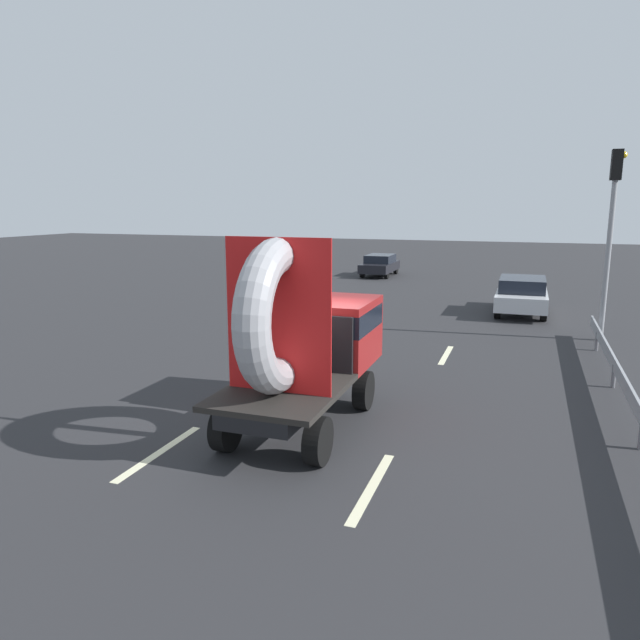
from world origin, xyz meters
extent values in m
plane|color=#28282B|center=(0.00, 0.00, 0.00)|extent=(120.00, 120.00, 0.00)
cylinder|color=black|center=(-0.58, 0.99, 0.41)|extent=(0.28, 0.82, 0.82)
cylinder|color=black|center=(1.12, 0.99, 0.41)|extent=(0.28, 0.82, 0.82)
cylinder|color=black|center=(-0.58, -1.84, 0.41)|extent=(0.28, 0.82, 0.82)
cylinder|color=black|center=(1.12, -1.84, 0.41)|extent=(0.28, 0.82, 0.82)
cube|color=black|center=(0.27, -0.33, 0.82)|extent=(1.30, 4.60, 0.25)
cube|color=maroon|center=(0.27, 0.99, 1.62)|extent=(2.00, 1.94, 1.35)
cube|color=black|center=(0.27, 0.94, 1.92)|extent=(2.02, 1.84, 0.44)
cube|color=black|center=(0.27, -1.31, 1.00)|extent=(2.00, 2.66, 0.10)
cube|color=black|center=(0.27, -0.03, 1.60)|extent=(1.80, 0.08, 1.10)
torus|color=#9E9EA3|center=(0.27, -1.46, 2.37)|extent=(0.61, 2.65, 2.65)
cube|color=red|center=(0.27, -1.46, 2.37)|extent=(1.90, 0.03, 2.65)
cylinder|color=black|center=(3.25, 15.08, 0.33)|extent=(0.23, 0.66, 0.66)
cylinder|color=black|center=(4.87, 15.08, 0.33)|extent=(0.23, 0.66, 0.66)
cylinder|color=black|center=(3.25, 12.29, 0.33)|extent=(0.23, 0.66, 0.66)
cylinder|color=black|center=(4.87, 12.29, 0.33)|extent=(0.23, 0.66, 0.66)
cube|color=silver|center=(4.06, 13.69, 0.62)|extent=(1.87, 4.36, 0.57)
cube|color=black|center=(4.06, 13.58, 1.16)|extent=(1.68, 2.44, 0.52)
cylinder|color=gray|center=(6.51, 9.61, 2.47)|extent=(0.16, 0.16, 4.93)
cube|color=black|center=(6.51, 9.61, 5.38)|extent=(0.30, 0.36, 0.90)
sphere|color=yellow|center=(6.68, 9.61, 5.66)|extent=(0.20, 0.20, 0.20)
cube|color=gray|center=(6.25, 2.48, 0.55)|extent=(0.06, 14.98, 0.32)
cylinder|color=slate|center=(6.25, 4.35, 0.28)|extent=(0.10, 0.10, 0.55)
cylinder|color=slate|center=(6.25, 8.10, 0.28)|extent=(0.10, 0.10, 0.55)
cube|color=beige|center=(-1.63, -2.32, 0.00)|extent=(0.16, 2.44, 0.01)
cube|color=beige|center=(-1.63, 5.63, 0.00)|extent=(0.16, 2.02, 0.01)
cube|color=beige|center=(2.16, -2.31, 0.00)|extent=(0.16, 2.40, 0.01)
cube|color=beige|center=(2.16, 6.09, 0.00)|extent=(0.16, 2.19, 0.01)
cylinder|color=black|center=(-3.41, 22.55, 0.29)|extent=(0.20, 0.59, 0.59)
cylinder|color=black|center=(-4.85, 22.55, 0.29)|extent=(0.20, 0.59, 0.59)
cylinder|color=black|center=(-3.41, 25.02, 0.29)|extent=(0.20, 0.59, 0.59)
cylinder|color=black|center=(-4.85, 25.02, 0.29)|extent=(0.20, 0.59, 0.59)
cube|color=black|center=(-4.13, 23.78, 0.55)|extent=(1.66, 3.87, 0.51)
cube|color=black|center=(-4.13, 23.88, 1.03)|extent=(1.49, 2.17, 0.46)
camera|label=1|loc=(4.17, -10.34, 4.23)|focal=32.84mm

